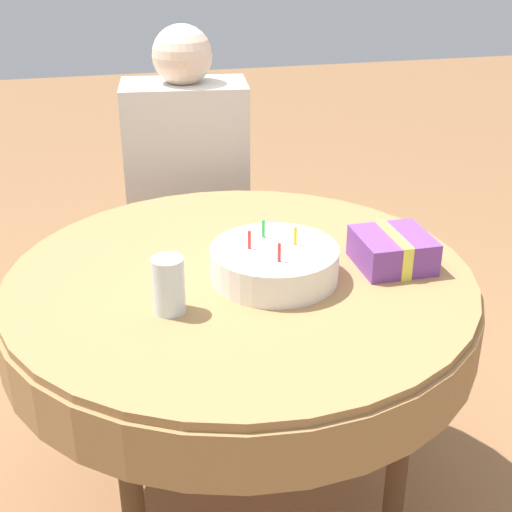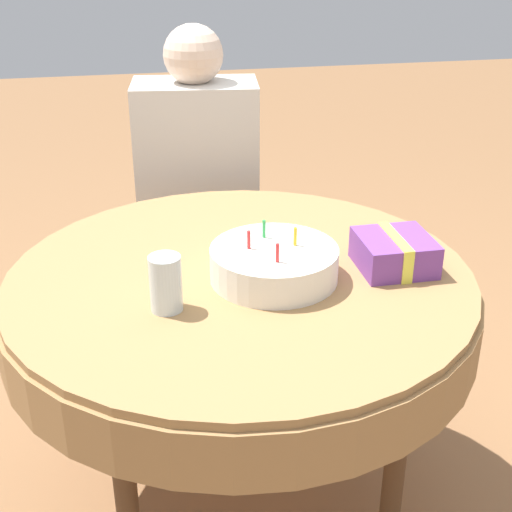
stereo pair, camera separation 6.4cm
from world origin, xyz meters
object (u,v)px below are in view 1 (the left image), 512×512
(drinking_glass, at_px, (169,285))
(person, at_px, (188,170))
(birthday_cake, at_px, (274,263))
(gift_box, at_px, (392,250))
(chair, at_px, (189,215))

(drinking_glass, bearing_deg, person, 79.12)
(person, relative_size, birthday_cake, 3.98)
(gift_box, bearing_deg, drinking_glass, -170.25)
(birthday_cake, bearing_deg, drinking_glass, -160.02)
(chair, xyz_separation_m, birthday_cake, (0.06, -0.95, 0.26))
(person, distance_m, drinking_glass, 0.97)
(drinking_glass, distance_m, gift_box, 0.56)
(drinking_glass, height_order, gift_box, drinking_glass)
(chair, relative_size, gift_box, 5.41)
(chair, bearing_deg, gift_box, -62.26)
(birthday_cake, distance_m, drinking_glass, 0.27)
(gift_box, bearing_deg, birthday_cake, -179.73)
(chair, relative_size, drinking_glass, 7.64)
(chair, bearing_deg, birthday_cake, -79.14)
(person, height_order, drinking_glass, person)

